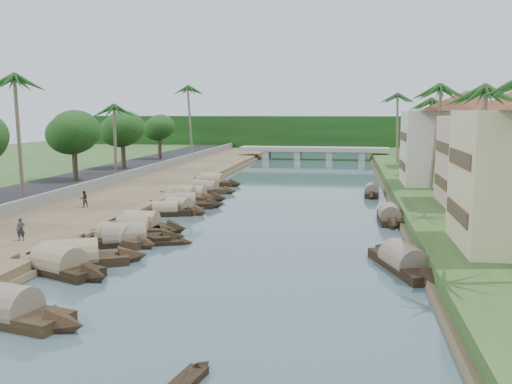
# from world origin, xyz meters

# --- Properties ---
(ground) EXTENTS (220.00, 220.00, 0.00)m
(ground) POSITION_xyz_m (0.00, 0.00, 0.00)
(ground) COLOR #3B5359
(ground) RESTS_ON ground
(left_bank) EXTENTS (10.00, 180.00, 0.80)m
(left_bank) POSITION_xyz_m (-16.00, 20.00, 0.40)
(left_bank) COLOR brown
(left_bank) RESTS_ON ground
(right_bank) EXTENTS (16.00, 180.00, 1.20)m
(right_bank) POSITION_xyz_m (19.00, 20.00, 0.60)
(right_bank) COLOR #27451B
(right_bank) RESTS_ON ground
(road) EXTENTS (8.00, 180.00, 1.40)m
(road) POSITION_xyz_m (-24.50, 20.00, 0.70)
(road) COLOR black
(road) RESTS_ON ground
(retaining_wall) EXTENTS (0.40, 180.00, 1.10)m
(retaining_wall) POSITION_xyz_m (-20.20, 20.00, 1.35)
(retaining_wall) COLOR slate
(retaining_wall) RESTS_ON left_bank
(treeline) EXTENTS (120.00, 14.00, 8.00)m
(treeline) POSITION_xyz_m (0.00, 100.00, 4.00)
(treeline) COLOR black
(treeline) RESTS_ON ground
(bridge) EXTENTS (28.00, 4.00, 2.40)m
(bridge) POSITION_xyz_m (0.00, 72.00, 1.72)
(bridge) COLOR #99998F
(bridge) RESTS_ON ground
(building_mid) EXTENTS (14.11, 14.11, 9.70)m
(building_mid) POSITION_xyz_m (19.99, 14.00, 6.13)
(building_mid) COLOR #D2A194
(building_mid) RESTS_ON right_bank
(building_far) EXTENTS (15.59, 15.59, 10.20)m
(building_far) POSITION_xyz_m (18.99, 28.00, 6.38)
(building_far) COLOR beige
(building_far) RESTS_ON right_bank
(building_distant) EXTENTS (12.62, 12.62, 9.20)m
(building_distant) POSITION_xyz_m (19.99, 48.00, 5.88)
(building_distant) COLOR #C2BC82
(building_distant) RESTS_ON right_bank
(sampan_0) EXTENTS (9.45, 3.97, 2.41)m
(sampan_0) POSITION_xyz_m (-8.49, -14.81, 0.42)
(sampan_0) COLOR black
(sampan_0) RESTS_ON ground
(sampan_1) EXTENTS (8.02, 4.90, 2.35)m
(sampan_1) POSITION_xyz_m (-9.66, -7.54, 0.42)
(sampan_1) COLOR black
(sampan_1) RESTS_ON ground
(sampan_2) EXTENTS (9.12, 6.00, 2.43)m
(sampan_2) POSITION_xyz_m (-9.65, -6.17, 0.42)
(sampan_2) COLOR black
(sampan_2) RESTS_ON ground
(sampan_3) EXTENTS (8.57, 5.19, 2.30)m
(sampan_3) POSITION_xyz_m (-8.64, -0.39, 0.42)
(sampan_3) COLOR black
(sampan_3) RESTS_ON ground
(sampan_4) EXTENTS (7.18, 3.71, 2.04)m
(sampan_4) POSITION_xyz_m (-9.26, -0.33, 0.41)
(sampan_4) COLOR black
(sampan_4) RESTS_ON ground
(sampan_5) EXTENTS (7.46, 2.16, 2.36)m
(sampan_5) POSITION_xyz_m (-9.07, 4.00, 0.42)
(sampan_5) COLOR black
(sampan_5) RESTS_ON ground
(sampan_6) EXTENTS (6.74, 2.74, 2.00)m
(sampan_6) POSITION_xyz_m (-9.11, 2.67, 0.41)
(sampan_6) COLOR black
(sampan_6) RESTS_ON ground
(sampan_7) EXTENTS (6.59, 3.08, 1.79)m
(sampan_7) POSITION_xyz_m (-9.35, 10.75, 0.40)
(sampan_7) COLOR black
(sampan_7) RESTS_ON ground
(sampan_8) EXTENTS (6.39, 3.68, 1.98)m
(sampan_8) POSITION_xyz_m (-8.61, 12.35, 0.41)
(sampan_8) COLOR black
(sampan_8) RESTS_ON ground
(sampan_9) EXTENTS (8.69, 4.07, 2.17)m
(sampan_9) POSITION_xyz_m (-9.15, 14.52, 0.41)
(sampan_9) COLOR black
(sampan_9) RESTS_ON ground
(sampan_10) EXTENTS (8.14, 3.15, 2.20)m
(sampan_10) POSITION_xyz_m (-10.29, 19.32, 0.42)
(sampan_10) COLOR black
(sampan_10) RESTS_ON ground
(sampan_11) EXTENTS (7.73, 2.34, 2.19)m
(sampan_11) POSITION_xyz_m (-9.36, 19.72, 0.42)
(sampan_11) COLOR black
(sampan_11) RESTS_ON ground
(sampan_12) EXTENTS (8.02, 3.18, 1.92)m
(sampan_12) POSITION_xyz_m (-9.45, 25.54, 0.41)
(sampan_12) COLOR black
(sampan_12) RESTS_ON ground
(sampan_13) EXTENTS (8.23, 3.24, 2.21)m
(sampan_13) POSITION_xyz_m (-10.11, 31.68, 0.42)
(sampan_13) COLOR black
(sampan_13) RESTS_ON ground
(sampan_14) EXTENTS (4.62, 9.47, 2.27)m
(sampan_14) POSITION_xyz_m (9.83, -3.76, 0.42)
(sampan_14) COLOR black
(sampan_14) RESTS_ON ground
(sampan_15) EXTENTS (1.91, 7.72, 2.08)m
(sampan_15) POSITION_xyz_m (10.04, 11.08, 0.41)
(sampan_15) COLOR black
(sampan_15) RESTS_ON ground
(sampan_16) EXTENTS (1.71, 7.33, 1.83)m
(sampan_16) POSITION_xyz_m (9.12, 26.07, 0.40)
(sampan_16) COLOR black
(sampan_16) RESTS_ON ground
(canoe_1) EXTENTS (4.84, 2.40, 0.79)m
(canoe_1) POSITION_xyz_m (-6.32, -0.12, 0.10)
(canoe_1) COLOR black
(canoe_1) RESTS_ON ground
(canoe_2) EXTENTS (4.88, 3.19, 0.75)m
(canoe_2) POSITION_xyz_m (-8.80, 17.83, 0.10)
(canoe_2) COLOR black
(canoe_2) RESTS_ON ground
(palm_1) EXTENTS (3.20, 3.20, 11.20)m
(palm_1) POSITION_xyz_m (16.00, 7.68, 10.62)
(palm_1) COLOR #73624D
(palm_1) RESTS_ON ground
(palm_2) EXTENTS (3.20, 3.20, 11.98)m
(palm_2) POSITION_xyz_m (15.00, 22.99, 11.37)
(palm_2) COLOR #73624D
(palm_2) RESTS_ON ground
(palm_3) EXTENTS (3.20, 3.20, 10.87)m
(palm_3) POSITION_xyz_m (16.00, 36.65, 10.31)
(palm_3) COLOR #73624D
(palm_3) RESTS_ON ground
(palm_5) EXTENTS (3.20, 3.20, 12.53)m
(palm_5) POSITION_xyz_m (-24.00, 12.45, 12.10)
(palm_5) COLOR #73624D
(palm_5) RESTS_ON ground
(palm_6) EXTENTS (3.20, 3.20, 9.92)m
(palm_6) POSITION_xyz_m (-22.00, 29.97, 9.58)
(palm_6) COLOR #73624D
(palm_6) RESTS_ON ground
(palm_7) EXTENTS (3.20, 3.20, 12.01)m
(palm_7) POSITION_xyz_m (14.00, 53.61, 11.41)
(palm_7) COLOR #73624D
(palm_7) RESTS_ON ground
(palm_8) EXTENTS (3.20, 3.20, 13.46)m
(palm_8) POSITION_xyz_m (-20.50, 59.38, 12.99)
(palm_8) COLOR #73624D
(palm_8) RESTS_ON ground
(tree_3) EXTENTS (5.54, 5.54, 7.66)m
(tree_3) POSITION_xyz_m (-24.00, 23.22, 6.71)
(tree_3) COLOR #4B3E2B
(tree_3) RESTS_ON ground
(tree_4) EXTENTS (5.48, 5.48, 7.57)m
(tree_4) POSITION_xyz_m (-24.00, 37.34, 6.64)
(tree_4) COLOR #4B3E2B
(tree_4) RESTS_ON ground
(tree_5) EXTENTS (4.58, 4.58, 7.00)m
(tree_5) POSITION_xyz_m (-24.00, 52.72, 6.42)
(tree_5) COLOR #4B3E2B
(tree_5) RESTS_ON ground
(tree_6) EXTENTS (4.26, 4.26, 7.25)m
(tree_6) POSITION_xyz_m (24.00, 29.53, 6.58)
(tree_6) COLOR #4B3E2B
(tree_6) RESTS_ON ground
(person_near) EXTENTS (0.62, 0.50, 1.49)m
(person_near) POSITION_xyz_m (-14.40, -3.52, 1.54)
(person_near) COLOR #282930
(person_near) RESTS_ON left_bank
(person_far) EXTENTS (0.89, 0.87, 1.44)m
(person_far) POSITION_xyz_m (-16.29, 9.42, 1.52)
(person_far) COLOR #352B25
(person_far) RESTS_ON left_bank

